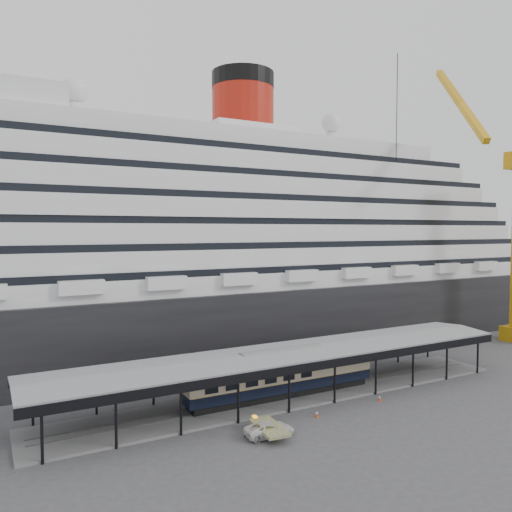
% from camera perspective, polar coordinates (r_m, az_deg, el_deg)
% --- Properties ---
extents(ground, '(200.00, 200.00, 0.00)m').
position_cam_1_polar(ground, '(53.90, 7.04, -17.10)').
color(ground, '#3E3E41').
rests_on(ground, ground).
extents(cruise_ship, '(130.00, 30.00, 43.90)m').
position_cam_1_polar(cruise_ship, '(78.80, -6.64, 2.87)').
color(cruise_ship, black).
rests_on(cruise_ship, ground).
extents(platform_canopy, '(56.00, 9.18, 5.30)m').
position_cam_1_polar(platform_canopy, '(57.07, 4.03, -13.43)').
color(platform_canopy, slate).
rests_on(platform_canopy, ground).
extents(port_truck, '(4.74, 2.53, 1.27)m').
position_cam_1_polar(port_truck, '(47.32, 1.52, -19.18)').
color(port_truck, silver).
rests_on(port_truck, ground).
extents(pullman_carriage, '(22.64, 3.18, 22.21)m').
position_cam_1_polar(pullman_carriage, '(56.36, 2.97, -13.29)').
color(pullman_carriage, black).
rests_on(pullman_carriage, ground).
extents(traffic_cone_left, '(0.44, 0.44, 0.76)m').
position_cam_1_polar(traffic_cone_left, '(48.50, 2.25, -18.94)').
color(traffic_cone_left, red).
rests_on(traffic_cone_left, ground).
extents(traffic_cone_mid, '(0.41, 0.41, 0.67)m').
position_cam_1_polar(traffic_cone_mid, '(52.04, 6.96, -17.45)').
color(traffic_cone_mid, '#CF420B').
rests_on(traffic_cone_mid, ground).
extents(traffic_cone_right, '(0.44, 0.44, 0.67)m').
position_cam_1_polar(traffic_cone_right, '(57.59, 13.93, -15.48)').
color(traffic_cone_right, red).
rests_on(traffic_cone_right, ground).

